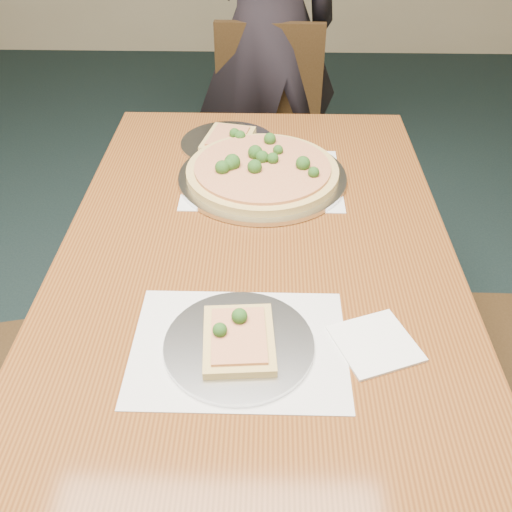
{
  "coord_description": "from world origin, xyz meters",
  "views": [
    {
      "loc": [
        0.22,
        -0.55,
        1.54
      ],
      "look_at": [
        0.2,
        0.45,
        0.75
      ],
      "focal_mm": 40.0,
      "sensor_mm": 36.0,
      "label": 1
    }
  ],
  "objects_px": {
    "slice_plate_near": "(239,342)",
    "slice_plate_far": "(229,141)",
    "chair_far": "(267,133)",
    "dining_table": "(256,287)",
    "diner": "(268,30)",
    "pizza_pan": "(262,172)"
  },
  "relations": [
    {
      "from": "chair_far",
      "to": "dining_table",
      "type": "bearing_deg",
      "value": -88.41
    },
    {
      "from": "chair_far",
      "to": "slice_plate_far",
      "type": "height_order",
      "value": "chair_far"
    },
    {
      "from": "slice_plate_near",
      "to": "chair_far",
      "type": "bearing_deg",
      "value": 88.23
    },
    {
      "from": "dining_table",
      "to": "diner",
      "type": "relative_size",
      "value": 0.87
    },
    {
      "from": "pizza_pan",
      "to": "slice_plate_far",
      "type": "bearing_deg",
      "value": 117.82
    },
    {
      "from": "chair_far",
      "to": "slice_plate_far",
      "type": "xyz_separation_m",
      "value": [
        -0.11,
        -0.55,
        0.25
      ]
    },
    {
      "from": "slice_plate_far",
      "to": "diner",
      "type": "bearing_deg",
      "value": 81.59
    },
    {
      "from": "chair_far",
      "to": "diner",
      "type": "xyz_separation_m",
      "value": [
        -0.0,
        0.19,
        0.34
      ]
    },
    {
      "from": "pizza_pan",
      "to": "slice_plate_near",
      "type": "bearing_deg",
      "value": -93.13
    },
    {
      "from": "pizza_pan",
      "to": "slice_plate_far",
      "type": "xyz_separation_m",
      "value": [
        -0.1,
        0.19,
        -0.01
      ]
    },
    {
      "from": "dining_table",
      "to": "pizza_pan",
      "type": "bearing_deg",
      "value": 88.65
    },
    {
      "from": "chair_far",
      "to": "pizza_pan",
      "type": "bearing_deg",
      "value": -88.2
    },
    {
      "from": "dining_table",
      "to": "slice_plate_near",
      "type": "xyz_separation_m",
      "value": [
        -0.03,
        -0.27,
        0.11
      ]
    },
    {
      "from": "diner",
      "to": "slice_plate_far",
      "type": "bearing_deg",
      "value": 59.38
    },
    {
      "from": "dining_table",
      "to": "slice_plate_far",
      "type": "height_order",
      "value": "slice_plate_far"
    },
    {
      "from": "dining_table",
      "to": "diner",
      "type": "distance_m",
      "value": 1.29
    },
    {
      "from": "chair_far",
      "to": "diner",
      "type": "distance_m",
      "value": 0.39
    },
    {
      "from": "dining_table",
      "to": "slice_plate_far",
      "type": "xyz_separation_m",
      "value": [
        -0.09,
        0.53,
        0.1
      ]
    },
    {
      "from": "dining_table",
      "to": "slice_plate_near",
      "type": "distance_m",
      "value": 0.29
    },
    {
      "from": "dining_table",
      "to": "diner",
      "type": "bearing_deg",
      "value": 89.29
    },
    {
      "from": "slice_plate_near",
      "to": "slice_plate_far",
      "type": "distance_m",
      "value": 0.8
    },
    {
      "from": "dining_table",
      "to": "chair_far",
      "type": "relative_size",
      "value": 1.65
    }
  ]
}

